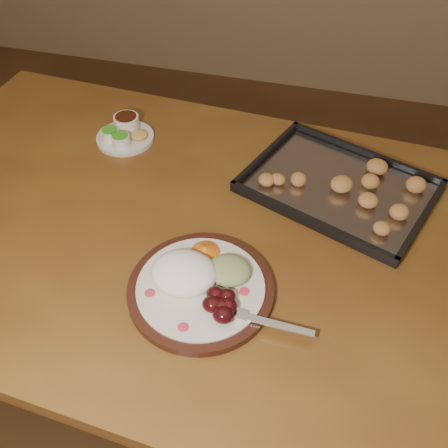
# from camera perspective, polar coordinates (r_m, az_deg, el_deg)

# --- Properties ---
(ground) EXTENTS (4.00, 4.00, 0.00)m
(ground) POSITION_cam_1_polar(r_m,az_deg,el_deg) (1.66, -4.60, -20.25)
(ground) COLOR #51361B
(ground) RESTS_ON ground
(dining_table) EXTENTS (1.56, 1.00, 0.75)m
(dining_table) POSITION_cam_1_polar(r_m,az_deg,el_deg) (1.14, -2.77, -3.70)
(dining_table) COLOR brown
(dining_table) RESTS_ON ground
(dinner_plate) EXTENTS (0.36, 0.28, 0.06)m
(dinner_plate) POSITION_cam_1_polar(r_m,az_deg,el_deg) (0.94, -2.77, -6.73)
(dinner_plate) COLOR black
(dinner_plate) RESTS_ON dining_table
(condiment_saucer) EXTENTS (0.15, 0.15, 0.05)m
(condiment_saucer) POSITION_cam_1_polar(r_m,az_deg,el_deg) (1.32, -11.33, 10.18)
(condiment_saucer) COLOR beige
(condiment_saucer) RESTS_ON dining_table
(baking_tray) EXTENTS (0.48, 0.42, 0.04)m
(baking_tray) POSITION_cam_1_polar(r_m,az_deg,el_deg) (1.17, 12.96, 4.30)
(baking_tray) COLOR black
(baking_tray) RESTS_ON dining_table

